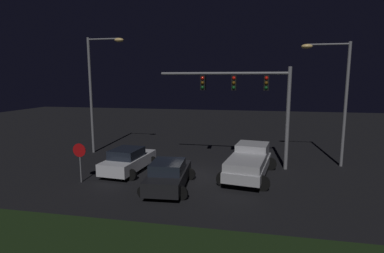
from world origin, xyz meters
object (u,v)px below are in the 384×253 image
at_px(pickup_truck, 249,160).
at_px(street_lamp_right, 336,89).
at_px(car_sedan, 128,160).
at_px(stop_sign, 80,155).
at_px(street_lamp_left, 97,82).
at_px(traffic_signal_gantry, 249,92).
at_px(car_sedan_far, 168,175).

xyz_separation_m(pickup_truck, street_lamp_right, (5.35, 3.40, 4.13)).
distance_m(car_sedan, stop_sign, 3.13).
xyz_separation_m(car_sedan, street_lamp_left, (-4.19, 4.27, 4.79)).
xyz_separation_m(car_sedan, traffic_signal_gantry, (7.25, 2.46, 4.16)).
bearing_deg(pickup_truck, street_lamp_right, -48.59).
relative_size(pickup_truck, car_sedan, 1.24).
bearing_deg(traffic_signal_gantry, street_lamp_left, 171.01).
height_order(traffic_signal_gantry, street_lamp_right, street_lamp_right).
xyz_separation_m(street_lamp_right, stop_sign, (-14.59, -6.29, -3.57)).
height_order(car_sedan_far, traffic_signal_gantry, traffic_signal_gantry).
relative_size(car_sedan, street_lamp_left, 0.51).
bearing_deg(street_lamp_left, pickup_truck, -18.04).
bearing_deg(car_sedan_far, street_lamp_left, 44.51).
bearing_deg(traffic_signal_gantry, car_sedan_far, -129.84).
xyz_separation_m(car_sedan, street_lamp_right, (12.76, 3.88, 4.39)).
height_order(pickup_truck, street_lamp_right, street_lamp_right).
height_order(car_sedan, street_lamp_left, street_lamp_left).
relative_size(car_sedan, street_lamp_right, 0.56).
distance_m(car_sedan_far, stop_sign, 5.13).
distance_m(car_sedan, traffic_signal_gantry, 8.71).
bearing_deg(car_sedan_far, traffic_signal_gantry, -43.70).
height_order(car_sedan, traffic_signal_gantry, traffic_signal_gantry).
bearing_deg(traffic_signal_gantry, car_sedan, -161.27).
height_order(car_sedan, street_lamp_right, street_lamp_right).
relative_size(pickup_truck, car_sedan_far, 1.25).
height_order(car_sedan_far, stop_sign, stop_sign).
bearing_deg(car_sedan_far, car_sedan, 50.32).
bearing_deg(stop_sign, pickup_truck, 17.40).
distance_m(street_lamp_left, stop_sign, 8.12).
bearing_deg(car_sedan_far, street_lamp_right, -60.69).
height_order(pickup_truck, street_lamp_left, street_lamp_left).
bearing_deg(street_lamp_right, pickup_truck, -147.60).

